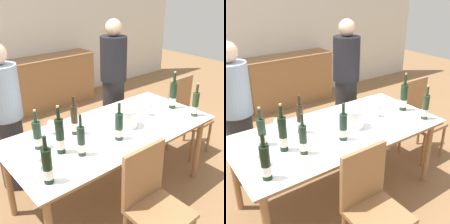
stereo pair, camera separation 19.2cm
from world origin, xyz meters
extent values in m
plane|color=olive|center=(0.00, 0.00, 0.00)|extent=(12.00, 12.00, 0.00)
cube|color=#996B42|center=(0.74, 2.54, 0.43)|extent=(1.54, 0.44, 0.87)
cube|color=#996B42|center=(0.74, 2.54, 0.88)|extent=(1.59, 0.46, 0.02)
cylinder|color=#996B42|center=(0.91, -0.38, 0.36)|extent=(0.06, 0.06, 0.72)
cylinder|color=#996B42|center=(-0.91, 0.38, 0.36)|extent=(0.06, 0.06, 0.72)
cylinder|color=#996B42|center=(0.91, 0.38, 0.36)|extent=(0.06, 0.06, 0.72)
cube|color=#996B42|center=(0.00, 0.00, 0.74)|extent=(1.97, 0.93, 0.04)
cube|color=white|center=(0.00, 0.00, 0.76)|extent=(2.00, 0.96, 0.01)
cylinder|color=white|center=(0.16, -0.04, 0.86)|extent=(0.19, 0.19, 0.18)
cylinder|color=white|center=(0.16, -0.04, 0.94)|extent=(0.21, 0.21, 0.01)
cylinder|color=black|center=(-0.83, -0.31, 0.90)|extent=(0.07, 0.07, 0.26)
cylinder|color=white|center=(-0.83, -0.31, 0.84)|extent=(0.07, 0.07, 0.07)
cylinder|color=black|center=(-0.83, -0.31, 1.08)|extent=(0.03, 0.03, 0.10)
cylinder|color=black|center=(0.83, -0.04, 0.91)|extent=(0.07, 0.07, 0.29)
cylinder|color=white|center=(0.83, -0.04, 0.85)|extent=(0.08, 0.08, 0.08)
cylinder|color=black|center=(0.83, -0.04, 1.11)|extent=(0.03, 0.03, 0.11)
cylinder|color=tan|center=(0.83, -0.04, 1.17)|extent=(0.02, 0.02, 0.02)
cylinder|color=black|center=(-0.57, -0.04, 0.92)|extent=(0.07, 0.07, 0.30)
cylinder|color=silver|center=(-0.57, -0.04, 0.85)|extent=(0.07, 0.07, 0.08)
cylinder|color=black|center=(-0.57, -0.04, 1.12)|extent=(0.03, 0.03, 0.10)
cylinder|color=tan|center=(-0.57, -0.04, 1.17)|extent=(0.02, 0.02, 0.02)
cylinder|color=#28381E|center=(0.85, -0.32, 0.89)|extent=(0.07, 0.07, 0.25)
cylinder|color=white|center=(0.85, -0.32, 0.84)|extent=(0.07, 0.07, 0.07)
cylinder|color=#28381E|center=(0.85, -0.32, 1.06)|extent=(0.03, 0.03, 0.09)
cylinder|color=tan|center=(0.85, -0.32, 1.12)|extent=(0.02, 0.02, 0.02)
cylinder|color=#1E3323|center=(-0.68, 0.14, 0.89)|extent=(0.07, 0.07, 0.24)
cylinder|color=silver|center=(-0.68, 0.14, 0.83)|extent=(0.07, 0.07, 0.07)
cylinder|color=#1E3323|center=(-0.68, 0.14, 1.05)|extent=(0.03, 0.03, 0.09)
cylinder|color=tan|center=(-0.68, 0.14, 1.11)|extent=(0.02, 0.02, 0.02)
cylinder|color=#1E3323|center=(-0.47, -0.18, 0.89)|extent=(0.06, 0.06, 0.25)
cylinder|color=white|center=(-0.47, -0.18, 0.84)|extent=(0.06, 0.06, 0.07)
cylinder|color=#1E3323|center=(-0.47, -0.18, 1.07)|extent=(0.02, 0.02, 0.11)
cylinder|color=#332314|center=(-0.31, 0.15, 0.91)|extent=(0.06, 0.06, 0.28)
cylinder|color=silver|center=(-0.31, 0.15, 0.85)|extent=(0.06, 0.06, 0.08)
cylinder|color=#332314|center=(-0.31, 0.15, 1.09)|extent=(0.03, 0.03, 0.09)
cylinder|color=#1E3323|center=(-0.07, -0.18, 0.89)|extent=(0.07, 0.07, 0.24)
cylinder|color=silver|center=(-0.07, -0.18, 0.84)|extent=(0.07, 0.07, 0.07)
cylinder|color=#1E3323|center=(-0.07, -0.18, 1.06)|extent=(0.03, 0.03, 0.10)
cylinder|color=white|center=(-0.48, 0.28, 0.77)|extent=(0.06, 0.06, 0.00)
cylinder|color=white|center=(-0.48, 0.28, 0.81)|extent=(0.01, 0.01, 0.08)
sphere|color=white|center=(-0.48, 0.28, 0.87)|extent=(0.07, 0.07, 0.07)
cylinder|color=white|center=(-0.80, -0.14, 0.77)|extent=(0.08, 0.08, 0.00)
cylinder|color=white|center=(-0.80, -0.14, 0.80)|extent=(0.01, 0.01, 0.06)
sphere|color=white|center=(-0.80, -0.14, 0.86)|extent=(0.09, 0.09, 0.09)
cylinder|color=white|center=(0.50, -0.01, 0.77)|extent=(0.08, 0.08, 0.00)
cylinder|color=white|center=(0.50, -0.01, 0.81)|extent=(0.01, 0.01, 0.08)
sphere|color=white|center=(0.50, -0.01, 0.88)|extent=(0.08, 0.08, 0.08)
cylinder|color=#996B42|center=(1.11, -0.18, 0.21)|extent=(0.03, 0.03, 0.43)
cylinder|color=#996B42|center=(1.48, -0.18, 0.21)|extent=(0.03, 0.03, 0.43)
cylinder|color=#996B42|center=(1.11, 0.18, 0.21)|extent=(0.03, 0.03, 0.43)
cylinder|color=#996B42|center=(1.48, 0.18, 0.21)|extent=(0.03, 0.03, 0.43)
cube|color=#996B42|center=(1.30, 0.00, 0.45)|extent=(0.42, 0.42, 0.04)
cube|color=#996B42|center=(1.30, 0.19, 0.71)|extent=(0.42, 0.04, 0.50)
cylinder|color=#996B42|center=(-0.01, -0.61, 0.21)|extent=(0.03, 0.03, 0.41)
cube|color=#996B42|center=(-0.19, -0.79, 0.43)|extent=(0.42, 0.42, 0.04)
cube|color=#996B42|center=(-0.19, -0.60, 0.69)|extent=(0.42, 0.04, 0.48)
cylinder|color=#2D2D33|center=(-0.69, 0.81, 0.40)|extent=(0.28, 0.28, 0.81)
cylinder|color=#8C9EB2|center=(-0.69, 0.81, 1.08)|extent=(0.33, 0.33, 0.53)
cylinder|color=#262628|center=(0.69, 0.79, 0.46)|extent=(0.28, 0.28, 0.92)
cylinder|color=black|center=(0.69, 0.79, 1.19)|extent=(0.33, 0.33, 0.54)
sphere|color=beige|center=(0.69, 0.79, 1.56)|extent=(0.20, 0.20, 0.20)
camera|label=1|loc=(-1.51, -1.79, 2.02)|focal=45.00mm
camera|label=2|loc=(-1.36, -1.91, 2.02)|focal=45.00mm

